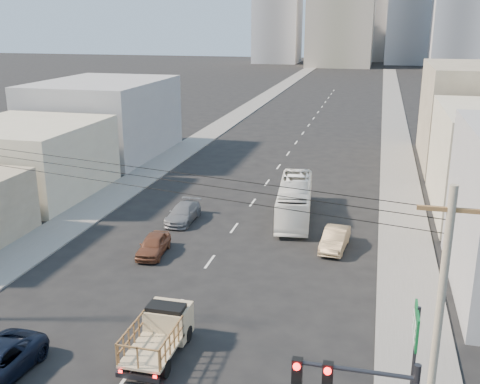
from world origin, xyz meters
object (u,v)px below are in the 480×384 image
at_px(city_bus, 295,200).
at_px(utility_pole, 436,343).
at_px(flatbed_pickup, 160,331).
at_px(sedan_tan, 335,239).
at_px(green_sign, 415,340).
at_px(sedan_brown, 153,245).
at_px(sedan_grey, 183,213).

height_order(city_bus, utility_pole, utility_pole).
bearing_deg(flatbed_pickup, sedan_tan, 64.77).
relative_size(city_bus, sedan_tan, 2.41).
distance_m(green_sign, utility_pole, 2.91).
xyz_separation_m(sedan_tan, utility_pole, (4.24, -18.91, 4.51)).
distance_m(city_bus, sedan_tan, 6.46).
bearing_deg(sedan_brown, green_sign, -45.72).
xyz_separation_m(sedan_tan, sedan_grey, (-11.26, 2.56, -0.04)).
height_order(flatbed_pickup, sedan_tan, flatbed_pickup).
xyz_separation_m(flatbed_pickup, sedan_brown, (-4.50, 10.22, -0.46)).
distance_m(flatbed_pickup, green_sign, 11.06).
height_order(sedan_grey, utility_pole, utility_pole).
relative_size(flatbed_pickup, sedan_tan, 1.08).
bearing_deg(sedan_grey, flatbed_pickup, -74.08).
xyz_separation_m(flatbed_pickup, utility_pole, (10.77, -5.04, 4.09)).
height_order(sedan_tan, sedan_grey, sedan_tan).
relative_size(flatbed_pickup, green_sign, 0.88).
bearing_deg(sedan_tan, utility_pole, -72.02).
height_order(green_sign, utility_pole, utility_pole).
xyz_separation_m(flatbed_pickup, city_bus, (3.08, 19.27, 0.28)).
distance_m(sedan_grey, utility_pole, 26.87).
height_order(sedan_grey, green_sign, green_sign).
relative_size(sedan_brown, sedan_grey, 0.86).
relative_size(flatbed_pickup, city_bus, 0.45).
bearing_deg(utility_pole, green_sign, 97.67).
height_order(sedan_brown, sedan_tan, sedan_tan).
height_order(sedan_tan, utility_pole, utility_pole).
relative_size(sedan_brown, green_sign, 0.75).
height_order(flatbed_pickup, green_sign, green_sign).
bearing_deg(green_sign, flatbed_pickup, 166.30).
xyz_separation_m(sedan_brown, sedan_tan, (11.03, 3.65, 0.03)).
bearing_deg(green_sign, sedan_brown, 139.49).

